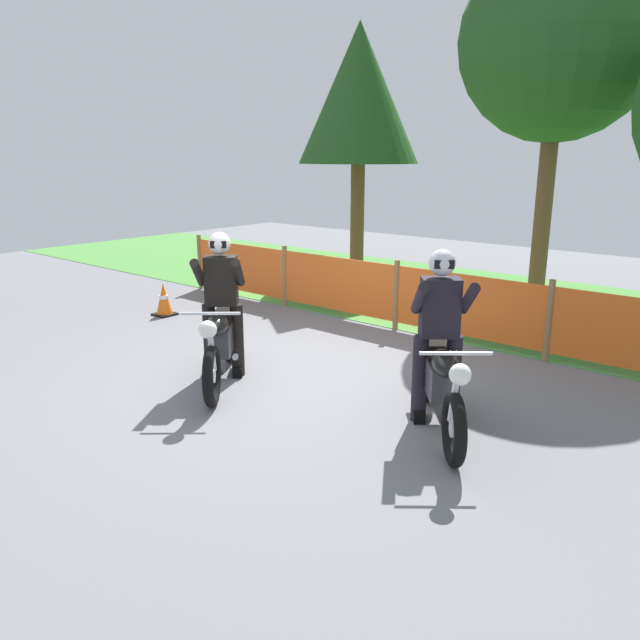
% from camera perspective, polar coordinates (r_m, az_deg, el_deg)
% --- Properties ---
extents(ground, '(24.00, 24.00, 0.02)m').
position_cam_1_polar(ground, '(7.31, -3.89, -5.14)').
color(ground, slate).
extents(grass_verge, '(24.00, 5.26, 0.01)m').
position_cam_1_polar(grass_verge, '(11.41, 14.30, 1.95)').
color(grass_verge, '#4C8C3D').
rests_on(grass_verge, ground).
extents(barrier_fence, '(9.08, 0.08, 1.05)m').
position_cam_1_polar(barrier_fence, '(9.05, 7.13, 2.40)').
color(barrier_fence, olive).
rests_on(barrier_fence, ground).
extents(tree_leftmost, '(2.36, 2.36, 4.98)m').
position_cam_1_polar(tree_leftmost, '(12.57, 3.68, 20.22)').
color(tree_leftmost, brown).
rests_on(tree_leftmost, ground).
extents(tree_near_left, '(3.11, 3.11, 5.81)m').
position_cam_1_polar(tree_near_left, '(11.11, 21.43, 23.04)').
color(tree_near_left, brown).
rests_on(tree_near_left, ground).
extents(motorcycle_lead, '(1.44, 1.63, 0.98)m').
position_cam_1_polar(motorcycle_lead, '(7.00, -9.22, -2.04)').
color(motorcycle_lead, black).
rests_on(motorcycle_lead, ground).
extents(motorcycle_trailing, '(1.38, 1.64, 0.96)m').
position_cam_1_polar(motorcycle_trailing, '(5.83, 11.18, -5.76)').
color(motorcycle_trailing, black).
rests_on(motorcycle_trailing, ground).
extents(rider_lead, '(0.75, 0.78, 1.69)m').
position_cam_1_polar(rider_lead, '(7.09, -9.15, 2.18)').
color(rider_lead, black).
rests_on(rider_lead, ground).
extents(rider_trailing, '(0.74, 0.78, 1.69)m').
position_cam_1_polar(rider_trailing, '(5.89, 11.03, -0.59)').
color(rider_trailing, black).
rests_on(rider_trailing, ground).
extents(traffic_cone, '(0.32, 0.32, 0.53)m').
position_cam_1_polar(traffic_cone, '(10.19, -14.37, 1.86)').
color(traffic_cone, black).
rests_on(traffic_cone, ground).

